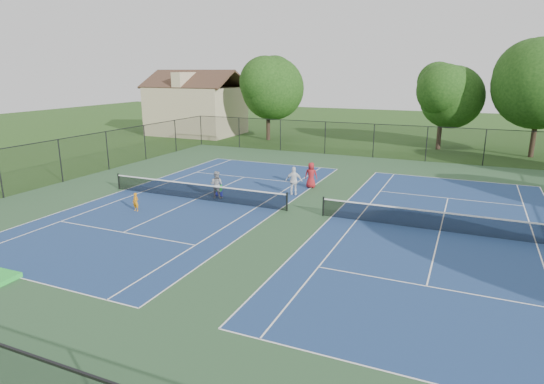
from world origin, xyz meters
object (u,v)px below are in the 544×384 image
at_px(tree_back_d, 542,79).
at_px(ball_crate, 219,194).
at_px(child_player, 136,202).
at_px(instructor, 216,185).
at_px(ball_hopper, 219,188).
at_px(clapboard_house, 196,108).
at_px(tree_back_c, 443,93).
at_px(bystander_a, 294,181).
at_px(bystander_c, 311,175).
at_px(tree_back_a, 268,85).

distance_m(tree_back_d, ball_crate, 30.48).
height_order(child_player, instructor, instructor).
height_order(instructor, ball_hopper, instructor).
distance_m(clapboard_house, ball_crate, 29.32).
distance_m(tree_back_c, bystander_a, 23.20).
bearing_deg(instructor, child_player, 52.83).
relative_size(child_player, ball_hopper, 2.62).
bearing_deg(ball_crate, tree_back_c, 64.97).
distance_m(tree_back_d, bystander_a, 26.17).
distance_m(instructor, bystander_a, 4.81).
bearing_deg(bystander_c, instructor, 35.80).
bearing_deg(tree_back_d, bystander_c, -128.21).
relative_size(child_player, bystander_a, 0.58).
relative_size(clapboard_house, bystander_a, 5.99).
relative_size(tree_back_a, ball_hopper, 23.04).
bearing_deg(tree_back_a, child_player, -81.15).
distance_m(tree_back_c, tree_back_d, 8.17).
relative_size(tree_back_a, clapboard_house, 0.85).
bearing_deg(tree_back_c, bystander_c, -108.59).
bearing_deg(tree_back_a, ball_crate, -73.17).
bearing_deg(child_player, instructor, 59.55).
bearing_deg(bystander_a, clapboard_house, -58.87).
xyz_separation_m(child_player, bystander_c, (7.19, 8.87, 0.33)).
relative_size(tree_back_a, instructor, 5.44).
relative_size(tree_back_c, bystander_a, 4.66).
bearing_deg(tree_back_c, tree_back_d, -7.13).
distance_m(instructor, ball_crate, 0.80).
xyz_separation_m(tree_back_c, bystander_c, (-6.55, -19.48, -4.63)).
xyz_separation_m(tree_back_d, bystander_a, (-14.93, -20.66, -5.92)).
xyz_separation_m(tree_back_a, bystander_c, (11.45, -18.48, -5.18)).
relative_size(tree_back_c, tree_back_d, 0.81).
height_order(bystander_a, bystander_c, bystander_a).
bearing_deg(tree_back_d, child_player, -128.47).
bearing_deg(child_player, ball_hopper, 62.89).
bearing_deg(bystander_c, ball_hopper, 32.56).
distance_m(tree_back_a, child_player, 28.23).
xyz_separation_m(child_player, instructor, (2.73, 4.16, 0.32)).
relative_size(tree_back_d, clapboard_house, 0.96).
bearing_deg(child_player, tree_back_c, 66.95).
height_order(clapboard_house, ball_hopper, clapboard_house).
bearing_deg(ball_crate, bystander_a, 26.91).
bearing_deg(instructor, ball_crate, -80.83).
relative_size(tree_back_d, ball_hopper, 26.09).
xyz_separation_m(tree_back_d, clapboard_house, (-36.00, 1.00, -3.73)).
xyz_separation_m(tree_back_c, bystander_a, (-6.93, -21.66, -4.58)).
height_order(tree_back_d, bystander_c, tree_back_d).
xyz_separation_m(instructor, bystander_c, (4.46, 4.72, 0.01)).
xyz_separation_m(clapboard_house, child_player, (14.26, -28.36, -2.57)).
relative_size(instructor, bystander_a, 0.93).
relative_size(tree_back_c, ball_crate, 20.49).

